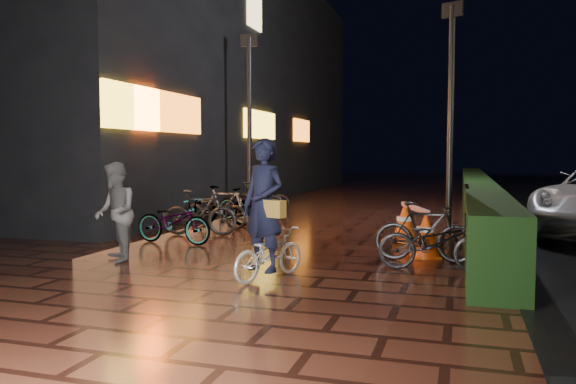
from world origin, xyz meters
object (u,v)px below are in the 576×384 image
(cyclist, at_px, (266,227))
(cart_assembly, at_px, (479,209))
(bystander_person, at_px, (115,212))
(traffic_barrier, at_px, (414,228))

(cyclist, xyz_separation_m, cart_assembly, (2.81, 4.63, -0.12))
(bystander_person, relative_size, cart_assembly, 1.38)
(cyclist, xyz_separation_m, traffic_barrier, (1.70, 2.94, -0.31))
(bystander_person, bearing_deg, cart_assembly, 85.17)
(cart_assembly, bearing_deg, cyclist, -121.21)
(bystander_person, bearing_deg, traffic_barrier, 77.34)
(traffic_barrier, distance_m, cart_assembly, 2.03)
(bystander_person, distance_m, cyclist, 2.70)
(cyclist, relative_size, cart_assembly, 1.67)
(traffic_barrier, xyz_separation_m, cart_assembly, (1.11, 1.69, 0.19))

